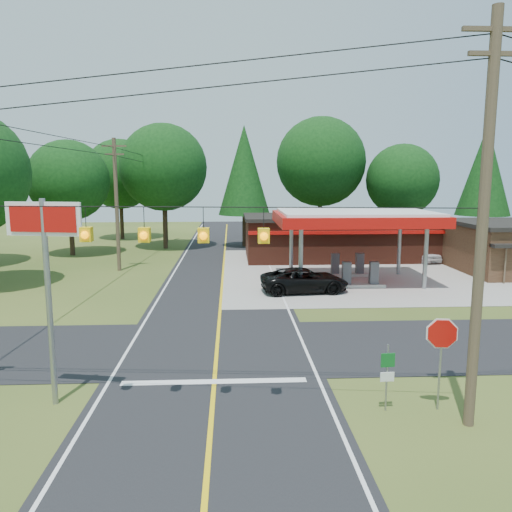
{
  "coord_description": "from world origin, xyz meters",
  "views": [
    {
      "loc": [
        0.64,
        -20.25,
        7.14
      ],
      "look_at": [
        2.0,
        7.0,
        2.8
      ],
      "focal_mm": 35.0,
      "sensor_mm": 36.0,
      "label": 1
    }
  ],
  "objects_px": {
    "gas_canopy": "(355,220)",
    "sedan_car": "(423,253)",
    "suv_car": "(304,280)",
    "big_stop_sign": "(46,255)",
    "octagonal_stop_sign": "(442,340)"
  },
  "relations": [
    {
      "from": "gas_canopy",
      "to": "sedan_car",
      "type": "height_order",
      "value": "gas_canopy"
    },
    {
      "from": "suv_car",
      "to": "gas_canopy",
      "type": "bearing_deg",
      "value": -57.24
    },
    {
      "from": "gas_canopy",
      "to": "big_stop_sign",
      "type": "distance_m",
      "value": 22.82
    },
    {
      "from": "big_stop_sign",
      "to": "sedan_car",
      "type": "bearing_deg",
      "value": 49.77
    },
    {
      "from": "suv_car",
      "to": "sedan_car",
      "type": "distance_m",
      "value": 16.15
    },
    {
      "from": "big_stop_sign",
      "to": "octagonal_stop_sign",
      "type": "bearing_deg",
      "value": -4.79
    },
    {
      "from": "suv_car",
      "to": "big_stop_sign",
      "type": "bearing_deg",
      "value": 140.53
    },
    {
      "from": "octagonal_stop_sign",
      "to": "sedan_car",
      "type": "bearing_deg",
      "value": 69.69
    },
    {
      "from": "suv_car",
      "to": "sedan_car",
      "type": "xyz_separation_m",
      "value": [
        11.83,
        11.0,
        -0.04
      ]
    },
    {
      "from": "big_stop_sign",
      "to": "octagonal_stop_sign",
      "type": "xyz_separation_m",
      "value": [
        12.0,
        -1.01,
        -2.57
      ]
    },
    {
      "from": "suv_car",
      "to": "octagonal_stop_sign",
      "type": "height_order",
      "value": "octagonal_stop_sign"
    },
    {
      "from": "big_stop_sign",
      "to": "octagonal_stop_sign",
      "type": "height_order",
      "value": "big_stop_sign"
    },
    {
      "from": "suv_car",
      "to": "big_stop_sign",
      "type": "distance_m",
      "value": 18.58
    },
    {
      "from": "suv_car",
      "to": "octagonal_stop_sign",
      "type": "relative_size",
      "value": 1.84
    },
    {
      "from": "sedan_car",
      "to": "octagonal_stop_sign",
      "type": "xyz_separation_m",
      "value": [
        -10.0,
        -27.01,
        1.52
      ]
    }
  ]
}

